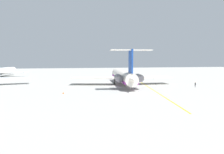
{
  "coord_description": "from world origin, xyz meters",
  "views": [
    {
      "loc": [
        -77.65,
        25.92,
        9.43
      ],
      "look_at": [
        1.55,
        9.42,
        2.88
      ],
      "focal_mm": 35.85,
      "sensor_mm": 36.0,
      "label": 1
    }
  ],
  "objects_px": {
    "safety_cone_nose": "(63,93)",
    "main_jetliner": "(123,76)",
    "ground_crew_near_nose": "(195,84)",
    "ground_crew_near_tail": "(154,77)"
  },
  "relations": [
    {
      "from": "safety_cone_nose",
      "to": "main_jetliner",
      "type": "bearing_deg",
      "value": -52.01
    },
    {
      "from": "safety_cone_nose",
      "to": "ground_crew_near_nose",
      "type": "bearing_deg",
      "value": -82.78
    },
    {
      "from": "ground_crew_near_tail",
      "to": "safety_cone_nose",
      "type": "height_order",
      "value": "ground_crew_near_tail"
    },
    {
      "from": "main_jetliner",
      "to": "safety_cone_nose",
      "type": "xyz_separation_m",
      "value": [
        -16.49,
        21.11,
        -3.07
      ]
    },
    {
      "from": "ground_crew_near_nose",
      "to": "safety_cone_nose",
      "type": "xyz_separation_m",
      "value": [
        -5.47,
        43.15,
        -0.81
      ]
    },
    {
      "from": "ground_crew_near_tail",
      "to": "safety_cone_nose",
      "type": "bearing_deg",
      "value": 101.13
    },
    {
      "from": "main_jetliner",
      "to": "safety_cone_nose",
      "type": "distance_m",
      "value": 26.96
    },
    {
      "from": "main_jetliner",
      "to": "ground_crew_near_nose",
      "type": "xyz_separation_m",
      "value": [
        -11.02,
        -22.05,
        -2.26
      ]
    },
    {
      "from": "main_jetliner",
      "to": "safety_cone_nose",
      "type": "height_order",
      "value": "main_jetliner"
    },
    {
      "from": "ground_crew_near_nose",
      "to": "safety_cone_nose",
      "type": "bearing_deg",
      "value": -53.23
    }
  ]
}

